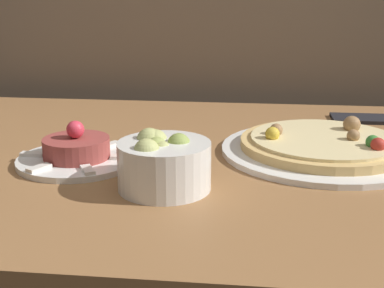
{
  "coord_description": "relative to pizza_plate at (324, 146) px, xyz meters",
  "views": [
    {
      "loc": [
        0.18,
        -0.48,
        1.06
      ],
      "look_at": [
        0.08,
        0.35,
        0.81
      ],
      "focal_mm": 50.0,
      "sensor_mm": 36.0,
      "label": 1
    }
  ],
  "objects": [
    {
      "name": "small_bowl",
      "position": [
        -0.26,
        -0.2,
        0.03
      ],
      "size": [
        0.14,
        0.14,
        0.09
      ],
      "color": "white",
      "rests_on": "dining_table"
    },
    {
      "name": "napkin",
      "position": [
        0.11,
        0.26,
        -0.01
      ],
      "size": [
        0.13,
        0.08,
        0.01
      ],
      "color": "black",
      "rests_on": "dining_table"
    },
    {
      "name": "tartare_plate",
      "position": [
        -0.42,
        -0.1,
        0.0
      ],
      "size": [
        0.2,
        0.2,
        0.07
      ],
      "color": "white",
      "rests_on": "dining_table"
    },
    {
      "name": "dining_table",
      "position": [
        -0.31,
        -0.02,
        -0.12
      ],
      "size": [
        1.22,
        0.86,
        0.77
      ],
      "color": "olive",
      "rests_on": "ground_plane"
    },
    {
      "name": "pizza_plate",
      "position": [
        0.0,
        0.0,
        0.0
      ],
      "size": [
        0.36,
        0.36,
        0.06
      ],
      "color": "white",
      "rests_on": "dining_table"
    }
  ]
}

